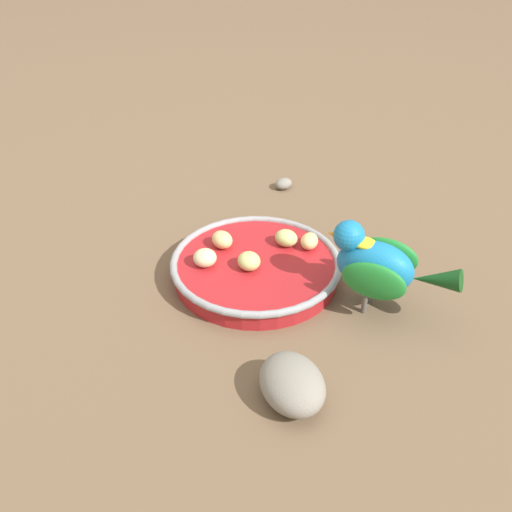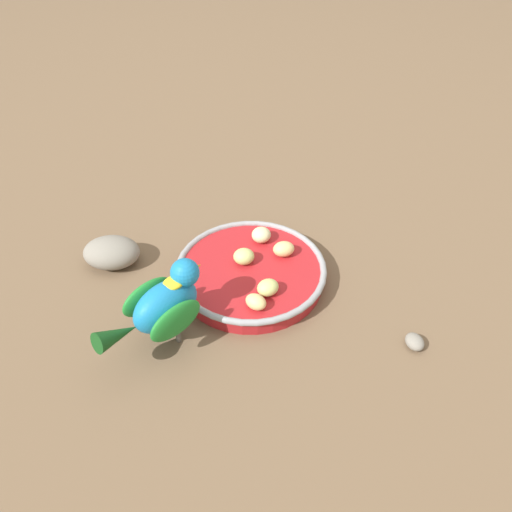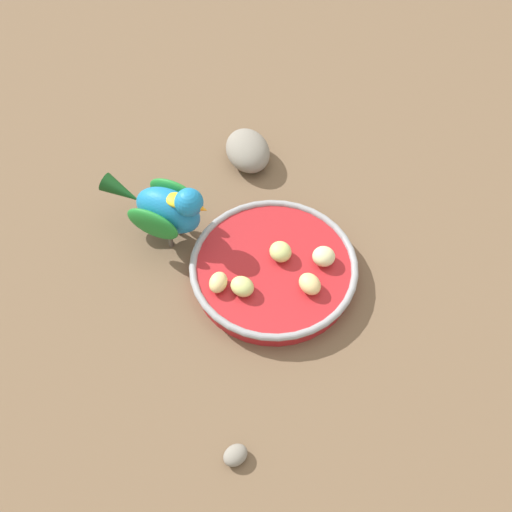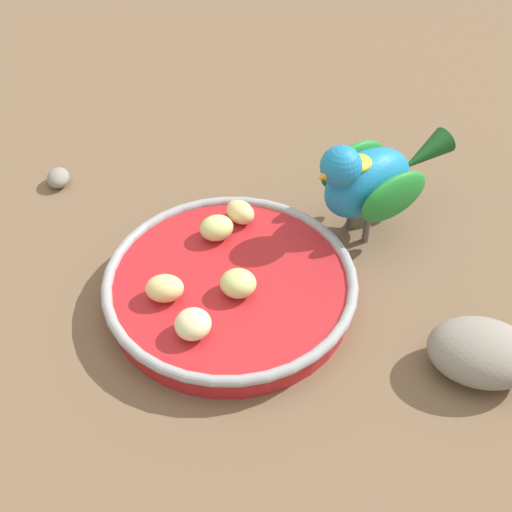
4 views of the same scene
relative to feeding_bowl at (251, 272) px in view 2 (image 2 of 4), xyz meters
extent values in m
plane|color=brown|center=(-0.02, -0.01, -0.02)|extent=(4.00, 4.00, 0.00)
cylinder|color=#AD1E23|center=(0.00, 0.00, 0.00)|extent=(0.23, 0.23, 0.03)
torus|color=#93969B|center=(0.00, 0.00, 0.01)|extent=(0.24, 0.24, 0.01)
ellipsoid|color=#C6D17A|center=(-0.02, 0.00, 0.02)|extent=(0.04, 0.04, 0.02)
ellipsoid|color=#E5C67F|center=(0.07, -0.05, 0.02)|extent=(0.04, 0.03, 0.02)
ellipsoid|color=#E5C67F|center=(0.01, 0.06, 0.02)|extent=(0.04, 0.04, 0.02)
ellipsoid|color=beige|center=(-0.04, 0.06, 0.02)|extent=(0.04, 0.04, 0.02)
ellipsoid|color=#C6D17A|center=(0.06, -0.01, 0.02)|extent=(0.03, 0.04, 0.02)
cylinder|color=#59544C|center=(0.01, -0.16, 0.00)|extent=(0.01, 0.01, 0.03)
cylinder|color=#59544C|center=(0.03, -0.15, 0.00)|extent=(0.01, 0.01, 0.03)
ellipsoid|color=#197AB7|center=(0.02, -0.16, 0.05)|extent=(0.06, 0.10, 0.07)
ellipsoid|color=#1E7F2D|center=(-0.01, -0.17, 0.05)|extent=(0.03, 0.08, 0.05)
ellipsoid|color=#1E7F2D|center=(0.05, -0.16, 0.05)|extent=(0.03, 0.08, 0.05)
cone|color=#144719|center=(0.03, -0.24, 0.05)|extent=(0.04, 0.07, 0.04)
sphere|color=#197AB7|center=(0.02, -0.12, 0.08)|extent=(0.04, 0.04, 0.04)
cone|color=orange|center=(0.01, -0.11, 0.08)|extent=(0.02, 0.02, 0.01)
ellipsoid|color=yellow|center=(0.02, -0.14, 0.08)|extent=(0.03, 0.03, 0.01)
ellipsoid|color=gray|center=(-0.17, -0.15, 0.01)|extent=(0.11, 0.11, 0.05)
ellipsoid|color=gray|center=(0.25, 0.09, -0.01)|extent=(0.04, 0.03, 0.02)
camera|label=1|loc=(-0.59, -0.36, 0.50)|focal=43.64mm
camera|label=2|loc=(0.47, -0.37, 0.56)|focal=36.80mm
camera|label=3|loc=(0.43, 0.23, 0.72)|focal=43.51mm
camera|label=4|loc=(-0.39, 0.18, 0.46)|focal=47.92mm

